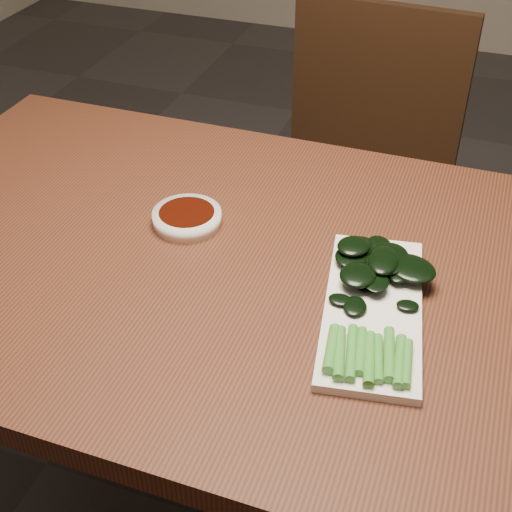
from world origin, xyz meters
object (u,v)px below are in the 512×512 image
at_px(table, 272,301).
at_px(chair_far, 356,179).
at_px(sauce_bowl, 187,218).
at_px(serving_plate, 373,310).
at_px(gai_lan, 374,282).

relative_size(table, chair_far, 1.57).
relative_size(sauce_bowl, serving_plate, 0.33).
bearing_deg(table, serving_plate, -18.54).
bearing_deg(table, sauce_bowl, 161.11).
xyz_separation_m(table, sauce_bowl, (-0.17, 0.06, 0.08)).
relative_size(table, gai_lan, 4.40).
bearing_deg(chair_far, sauce_bowl, -99.05).
xyz_separation_m(sauce_bowl, serving_plate, (0.33, -0.11, -0.01)).
distance_m(table, serving_plate, 0.19).
distance_m(sauce_bowl, serving_plate, 0.35).
relative_size(chair_far, sauce_bowl, 7.86).
xyz_separation_m(chair_far, sauce_bowl, (-0.15, -0.66, 0.27)).
xyz_separation_m(chair_far, gai_lan, (0.18, -0.74, 0.29)).
xyz_separation_m(chair_far, serving_plate, (0.18, -0.78, 0.27)).
bearing_deg(chair_far, table, -84.95).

